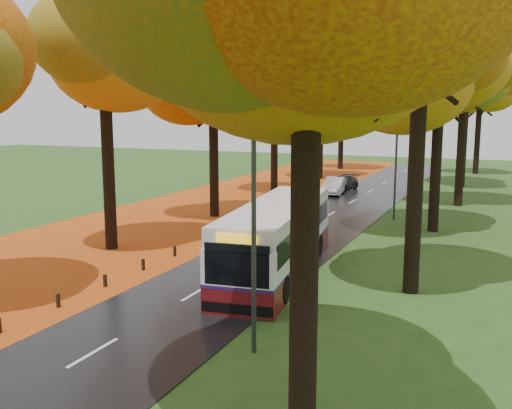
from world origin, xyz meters
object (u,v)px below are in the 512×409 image
Objects in this scene: streetlamp_mid at (392,146)px; streetlamp_far at (435,133)px; car_white at (297,201)px; streetlamp_near at (246,192)px; car_silver at (335,186)px; bus at (277,237)px; car_dark at (342,183)px.

streetlamp_far is (0.00, 22.00, 0.00)m from streetlamp_mid.
streetlamp_far is at bearing 57.44° from car_white.
streetlamp_near is 1.81× the size of car_white.
streetlamp_mid is 11.80m from car_silver.
bus is 26.08m from car_dark.
car_silver is at bearing 92.45° from bus.
car_silver is at bearing -116.11° from streetlamp_far.
streetlamp_mid is 1.00× the size of streetlamp_far.
streetlamp_far is 1.90× the size of car_silver.
car_silver is (-6.30, 31.15, -3.98)m from streetlamp_near.
streetlamp_far is at bearing 78.95° from bus.
car_silver is at bearing 73.34° from car_white.
streetlamp_far is 12.85m from car_dark.
streetlamp_near reaches higher than bus.
car_silver is at bearing 101.43° from streetlamp_near.
streetlamp_far is at bearing 90.00° from streetlamp_near.
streetlamp_mid reaches higher than car_dark.
streetlamp_near is 23.10m from car_white.
car_white is (-6.29, -0.13, -3.92)m from streetlamp_mid.
streetlamp_mid reaches higher than bus.
streetlamp_mid is at bearing 73.78° from bus.
streetlamp_near reaches higher than car_white.
streetlamp_mid and streetlamp_far have the same top height.
bus is (-2.13, 7.83, -3.10)m from streetlamp_near.
car_silver is 2.41m from car_dark.
streetlamp_far is 14.85m from car_silver.
streetlamp_mid is 1.90× the size of car_silver.
bus is (-2.13, -36.17, -3.10)m from streetlamp_far.
streetlamp_mid is at bearing -90.00° from streetlamp_far.
car_dark is at bearing 100.63° from streetlamp_near.
bus is (-2.13, -14.17, -3.10)m from streetlamp_mid.
streetlamp_mid is (0.00, 22.00, 0.00)m from streetlamp_near.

